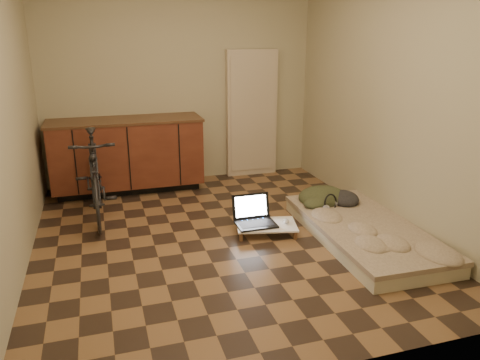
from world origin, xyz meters
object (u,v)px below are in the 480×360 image
object	(u,v)px
futon	(364,231)
lap_desk	(266,225)
bicycle	(94,171)
laptop	(254,218)

from	to	relation	value
futon	lap_desk	world-z (taller)	futon
lap_desk	bicycle	bearing A→B (deg)	161.91
laptop	futon	bearing A→B (deg)	-25.55
lap_desk	laptop	bearing A→B (deg)	164.53
bicycle	futon	bearing A→B (deg)	-29.79
bicycle	laptop	size ratio (longest dim) A/B	4.09
bicycle	lap_desk	world-z (taller)	bicycle
futon	bicycle	bearing A→B (deg)	152.29
lap_desk	laptop	distance (m)	0.14
lap_desk	laptop	xyz separation A→B (m)	(-0.11, 0.06, 0.07)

